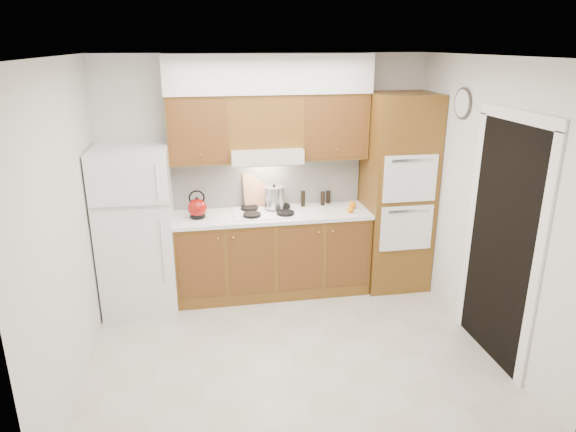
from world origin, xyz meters
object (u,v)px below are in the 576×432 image
(fridge, at_px, (137,229))
(kettle, at_px, (197,208))
(oven_cabinet, at_px, (397,193))
(stock_pot, at_px, (274,197))

(fridge, height_order, kettle, fridge)
(oven_cabinet, xyz_separation_m, stock_pot, (-1.38, 0.12, -0.02))
(fridge, xyz_separation_m, oven_cabinet, (2.85, 0.03, 0.24))
(oven_cabinet, bearing_deg, kettle, -179.79)
(oven_cabinet, relative_size, stock_pot, 9.59)
(fridge, bearing_deg, kettle, 2.42)
(kettle, height_order, stock_pot, stock_pot)
(stock_pot, bearing_deg, kettle, -171.30)
(oven_cabinet, relative_size, kettle, 10.95)
(oven_cabinet, height_order, stock_pot, oven_cabinet)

